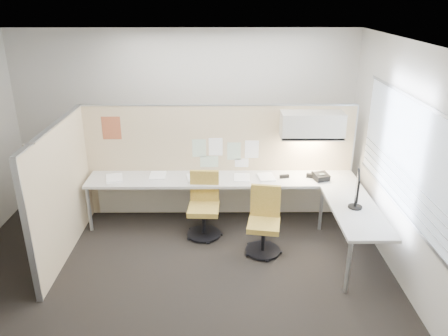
{
  "coord_description": "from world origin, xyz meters",
  "views": [
    {
      "loc": [
        0.59,
        -4.68,
        3.29
      ],
      "look_at": [
        0.62,
        0.8,
        1.08
      ],
      "focal_mm": 35.0,
      "sensor_mm": 36.0,
      "label": 1
    }
  ],
  "objects_px": {
    "chair_left": "(204,207)",
    "monitor": "(357,189)",
    "desk": "(245,190)",
    "phone": "(321,177)",
    "chair_right": "(264,223)"
  },
  "relations": [
    {
      "from": "chair_left",
      "to": "monitor",
      "type": "xyz_separation_m",
      "value": [
        1.96,
        -0.62,
        0.56
      ]
    },
    {
      "from": "chair_left",
      "to": "desk",
      "type": "bearing_deg",
      "value": 22.24
    },
    {
      "from": "chair_left",
      "to": "monitor",
      "type": "distance_m",
      "value": 2.13
    },
    {
      "from": "monitor",
      "to": "phone",
      "type": "height_order",
      "value": "monitor"
    },
    {
      "from": "chair_left",
      "to": "phone",
      "type": "xyz_separation_m",
      "value": [
        1.71,
        0.27,
        0.35
      ]
    },
    {
      "from": "desk",
      "to": "chair_left",
      "type": "bearing_deg",
      "value": -160.79
    },
    {
      "from": "desk",
      "to": "monitor",
      "type": "relative_size",
      "value": 8.78
    },
    {
      "from": "chair_left",
      "to": "chair_right",
      "type": "distance_m",
      "value": 0.94
    },
    {
      "from": "chair_left",
      "to": "phone",
      "type": "relative_size",
      "value": 3.59
    },
    {
      "from": "desk",
      "to": "chair_right",
      "type": "distance_m",
      "value": 0.72
    },
    {
      "from": "chair_left",
      "to": "chair_right",
      "type": "relative_size",
      "value": 1.03
    },
    {
      "from": "chair_right",
      "to": "monitor",
      "type": "height_order",
      "value": "monitor"
    },
    {
      "from": "monitor",
      "to": "chair_right",
      "type": "bearing_deg",
      "value": 97.54
    },
    {
      "from": "chair_left",
      "to": "chair_right",
      "type": "xyz_separation_m",
      "value": [
        0.82,
        -0.45,
        -0.01
      ]
    },
    {
      "from": "desk",
      "to": "phone",
      "type": "relative_size",
      "value": 15.51
    }
  ]
}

